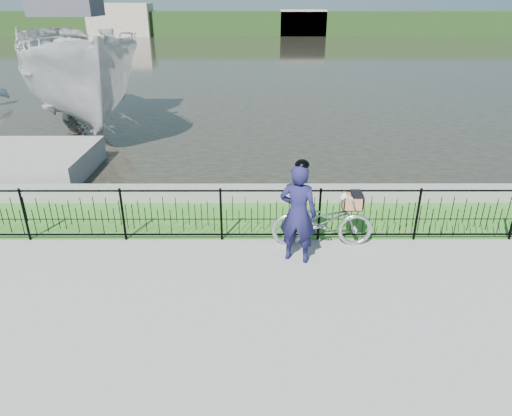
{
  "coord_description": "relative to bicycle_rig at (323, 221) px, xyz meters",
  "views": [
    {
      "loc": [
        -0.3,
        -6.76,
        4.58
      ],
      "look_at": [
        -0.29,
        1.0,
        1.0
      ],
      "focal_mm": 32.0,
      "sensor_mm": 36.0,
      "label": 1
    }
  ],
  "objects": [
    {
      "name": "fence",
      "position": [
        -1.05,
        0.2,
        0.04
      ],
      "size": [
        14.0,
        0.06,
        1.15
      ],
      "primitive_type": null,
      "color": "black",
      "rests_on": "ground"
    },
    {
      "name": "boat_near",
      "position": [
        -7.95,
        9.2,
        1.48
      ],
      "size": [
        8.06,
        10.4,
        5.6
      ],
      "color": "#B7B7B7",
      "rests_on": "water"
    },
    {
      "name": "ground",
      "position": [
        -1.05,
        -1.4,
        -0.54
      ],
      "size": [
        120.0,
        120.0,
        0.0
      ],
      "primitive_type": "plane",
      "color": "gray",
      "rests_on": "ground"
    },
    {
      "name": "bicycle_rig",
      "position": [
        0.0,
        0.0,
        0.0
      ],
      "size": [
        2.01,
        0.7,
        1.16
      ],
      "color": "silver",
      "rests_on": "ground"
    },
    {
      "name": "water",
      "position": [
        -1.05,
        31.6,
        -0.54
      ],
      "size": [
        120.0,
        120.0,
        0.0
      ],
      "primitive_type": "plane",
      "color": "black",
      "rests_on": "ground"
    },
    {
      "name": "quay_wall",
      "position": [
        -1.05,
        2.2,
        -0.34
      ],
      "size": [
        60.0,
        0.3,
        0.4
      ],
      "primitive_type": "cube",
      "color": "gray",
      "rests_on": "ground"
    },
    {
      "name": "far_treeline",
      "position": [
        -1.05,
        58.6,
        0.96
      ],
      "size": [
        120.0,
        6.0,
        3.0
      ],
      "primitive_type": "cube",
      "color": "#213D17",
      "rests_on": "ground"
    },
    {
      "name": "far_building_left",
      "position": [
        -19.05,
        56.6,
        1.46
      ],
      "size": [
        8.0,
        4.0,
        4.0
      ],
      "primitive_type": "cube",
      "color": "#ACA08A",
      "rests_on": "ground"
    },
    {
      "name": "grass_strip",
      "position": [
        -1.05,
        1.2,
        -0.53
      ],
      "size": [
        60.0,
        2.0,
        0.01
      ],
      "primitive_type": "cube",
      "color": "#377424",
      "rests_on": "ground"
    },
    {
      "name": "cyclist",
      "position": [
        -0.56,
        -0.58,
        0.45
      ],
      "size": [
        0.82,
        0.66,
        2.0
      ],
      "color": "#17173F",
      "rests_on": "ground"
    },
    {
      "name": "far_building_right",
      "position": [
        4.95,
        57.1,
        1.06
      ],
      "size": [
        6.0,
        3.0,
        3.2
      ],
      "primitive_type": "cube",
      "color": "#ACA08A",
      "rests_on": "ground"
    }
  ]
}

